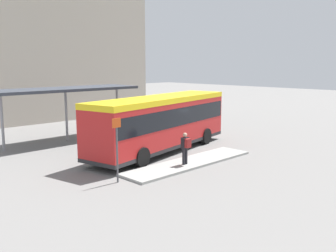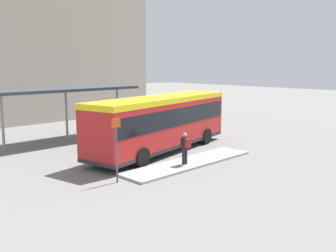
% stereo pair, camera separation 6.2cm
% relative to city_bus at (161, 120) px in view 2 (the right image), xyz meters
% --- Properties ---
extents(ground_plane, '(120.00, 120.00, 0.00)m').
position_rel_city_bus_xyz_m(ground_plane, '(-0.01, -0.00, -1.87)').
color(ground_plane, slate).
extents(curb_island, '(8.00, 1.80, 0.12)m').
position_rel_city_bus_xyz_m(curb_island, '(-0.88, -3.03, -1.81)').
color(curb_island, '#9E9E99').
rests_on(curb_island, ground_plane).
extents(city_bus, '(11.00, 4.49, 3.21)m').
position_rel_city_bus_xyz_m(city_bus, '(0.00, 0.00, 0.00)').
color(city_bus, red).
rests_on(city_bus, ground_plane).
extents(pedestrian_waiting, '(0.39, 0.40, 1.60)m').
position_rel_city_bus_xyz_m(pedestrian_waiting, '(-1.45, -3.24, -0.84)').
color(pedestrian_waiting, '#232328').
rests_on(pedestrian_waiting, curb_island).
extents(bicycle_green, '(0.48, 1.65, 0.71)m').
position_rel_city_bus_xyz_m(bicycle_green, '(8.05, 3.31, -1.52)').
color(bicycle_green, black).
rests_on(bicycle_green, ground_plane).
extents(bicycle_blue, '(0.48, 1.61, 0.70)m').
position_rel_city_bus_xyz_m(bicycle_blue, '(7.98, 4.15, -1.52)').
color(bicycle_blue, black).
rests_on(bicycle_blue, ground_plane).
extents(bicycle_white, '(0.48, 1.77, 0.76)m').
position_rel_city_bus_xyz_m(bicycle_white, '(7.83, 4.99, -1.49)').
color(bicycle_white, black).
rests_on(bicycle_white, ground_plane).
extents(bicycle_orange, '(0.48, 1.65, 0.71)m').
position_rel_city_bus_xyz_m(bicycle_orange, '(7.90, 5.83, -1.52)').
color(bicycle_orange, black).
rests_on(bicycle_orange, ground_plane).
extents(station_shelter, '(9.82, 3.13, 3.52)m').
position_rel_city_bus_xyz_m(station_shelter, '(-2.30, 6.72, 1.48)').
color(station_shelter, '#383D47').
rests_on(station_shelter, ground_plane).
extents(platform_sign, '(0.44, 0.08, 2.80)m').
position_rel_city_bus_xyz_m(platform_sign, '(-5.36, -2.87, -0.32)').
color(platform_sign, '#4C4C51').
rests_on(platform_sign, ground_plane).
extents(station_building, '(20.77, 11.17, 19.87)m').
position_rel_city_bus_xyz_m(station_building, '(1.28, 20.24, 8.06)').
color(station_building, '#B2A899').
rests_on(station_building, ground_plane).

